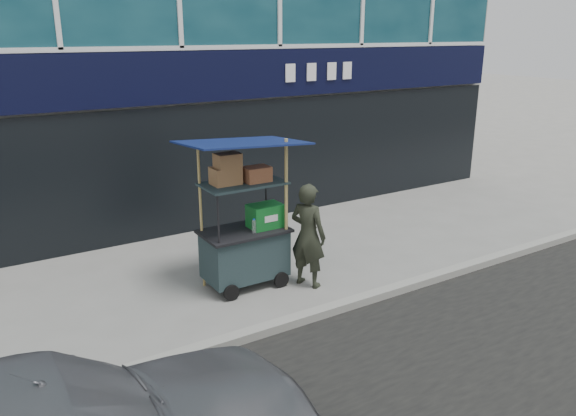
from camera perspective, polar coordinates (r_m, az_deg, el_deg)
ground at (r=7.78m, az=1.50°, el=-10.67°), size 80.00×80.00×0.00m
curb at (r=7.61m, az=2.35°, el=-10.87°), size 80.00×0.18×0.12m
vendor_cart at (r=8.32m, az=-4.34°, el=-2.75°), size 1.69×1.19×2.28m
vendor_man at (r=8.30m, az=2.05°, el=-2.80°), size 0.58×0.68×1.59m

